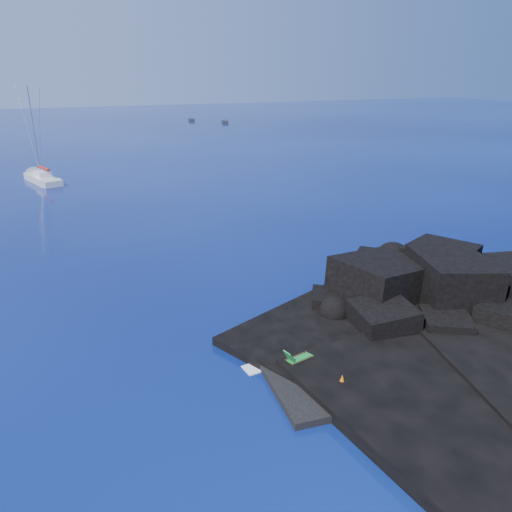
{
  "coord_description": "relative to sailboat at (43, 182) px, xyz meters",
  "views": [
    {
      "loc": [
        -8.02,
        -16.32,
        13.6
      ],
      "look_at": [
        4.47,
        12.17,
        2.0
      ],
      "focal_mm": 35.0,
      "sensor_mm": 36.0,
      "label": 1
    }
  ],
  "objects": [
    {
      "name": "sunbather",
      "position": [
        14.02,
        -51.43,
        0.52
      ],
      "size": [
        1.87,
        1.19,
        0.25
      ],
      "primitive_type": null,
      "rotation": [
        0.0,
        0.0,
        0.43
      ],
      "color": "#E1B676",
      "rests_on": "towel"
    },
    {
      "name": "beach",
      "position": [
        12.23,
        -52.95,
        0.0
      ],
      "size": [
        9.08,
        6.86,
        0.7
      ],
      "primitive_type": "cube",
      "rotation": [
        0.0,
        0.0,
        -0.1
      ],
      "color": "black",
      "rests_on": "ground"
    },
    {
      "name": "distant_boat_b",
      "position": [
        48.93,
        64.01,
        0.0
      ],
      "size": [
        2.76,
        5.06,
        0.64
      ],
      "primitive_type": "cube",
      "rotation": [
        0.0,
        0.0,
        -0.28
      ],
      "color": "#222227",
      "rests_on": "ground"
    },
    {
      "name": "distant_boat_a",
      "position": [
        42.27,
        73.83,
        0.0
      ],
      "size": [
        2.39,
        4.9,
        0.63
      ],
      "primitive_type": "cube",
      "rotation": [
        0.0,
        0.0,
        -0.21
      ],
      "color": "#25252A",
      "rests_on": "ground"
    },
    {
      "name": "deck_chair",
      "position": [
        9.93,
        -51.67,
        0.85
      ],
      "size": [
        1.56,
        0.92,
        1.0
      ],
      "primitive_type": null,
      "rotation": [
        0.0,
        0.0,
        0.2
      ],
      "color": "#1D832F",
      "rests_on": "beach"
    },
    {
      "name": "towel",
      "position": [
        14.02,
        -51.43,
        0.38
      ],
      "size": [
        2.17,
        1.67,
        0.05
      ],
      "primitive_type": "cube",
      "rotation": [
        0.0,
        0.0,
        0.43
      ],
      "color": "white",
      "rests_on": "beach"
    },
    {
      "name": "surf_foam",
      "position": [
        12.73,
        -48.45,
        0.0
      ],
      "size": [
        10.0,
        8.0,
        0.06
      ],
      "primitive_type": null,
      "color": "white",
      "rests_on": "ground"
    },
    {
      "name": "ground",
      "position": [
        7.73,
        -53.45,
        0.0
      ],
      "size": [
        400.0,
        400.0,
        0.0
      ],
      "primitive_type": "plane",
      "color": "#04083A",
      "rests_on": "ground"
    },
    {
      "name": "sailboat",
      "position": [
        0.0,
        0.0,
        0.0
      ],
      "size": [
        5.54,
        11.62,
        11.97
      ],
      "primitive_type": null,
      "rotation": [
        0.0,
        0.0,
        0.29
      ],
      "color": "silver",
      "rests_on": "ground"
    },
    {
      "name": "headland",
      "position": [
        20.73,
        -50.45,
        0.0
      ],
      "size": [
        24.0,
        24.0,
        3.6
      ],
      "primitive_type": null,
      "color": "black",
      "rests_on": "ground"
    },
    {
      "name": "marker_cone",
      "position": [
        10.79,
        -54.05,
        0.65
      ],
      "size": [
        0.44,
        0.44,
        0.59
      ],
      "primitive_type": "cone",
      "rotation": [
        0.0,
        0.0,
        0.15
      ],
      "color": "orange",
      "rests_on": "beach"
    }
  ]
}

